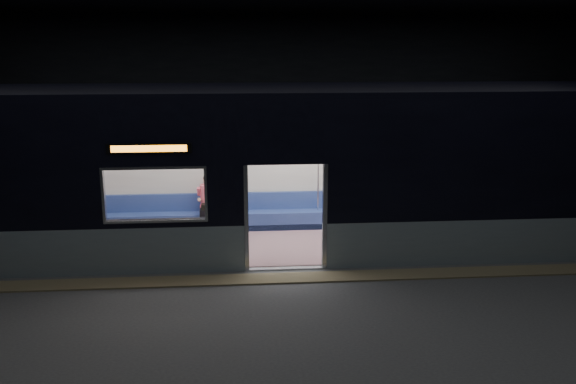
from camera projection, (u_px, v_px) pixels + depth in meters
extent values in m
cube|color=#47494C|center=(291.00, 291.00, 10.66)|extent=(24.00, 14.00, 0.01)
cube|color=black|center=(269.00, 107.00, 16.83)|extent=(24.00, 0.04, 5.00)
cube|color=black|center=(401.00, 367.00, 3.31)|extent=(24.00, 0.04, 5.00)
cube|color=#8C7F59|center=(288.00, 278.00, 11.19)|extent=(22.80, 0.50, 0.03)
cube|color=#899BA4|center=(23.00, 254.00, 11.20)|extent=(8.30, 0.12, 0.90)
cube|color=#899BA4|center=(531.00, 240.00, 11.97)|extent=(8.30, 0.12, 0.90)
cube|color=black|center=(14.00, 168.00, 10.82)|extent=(8.30, 0.12, 2.30)
cube|color=black|center=(539.00, 160.00, 11.59)|extent=(8.30, 0.12, 2.30)
cube|color=black|center=(286.00, 133.00, 11.07)|extent=(1.40, 0.12, 1.15)
cube|color=#B7BABC|center=(246.00, 218.00, 11.39)|extent=(0.08, 0.14, 2.05)
cube|color=#B7BABC|center=(325.00, 217.00, 11.50)|extent=(0.08, 0.14, 2.05)
cube|color=black|center=(149.00, 148.00, 10.85)|extent=(1.50, 0.04, 0.18)
cube|color=orange|center=(149.00, 149.00, 10.84)|extent=(1.34, 0.03, 0.12)
cube|color=beige|center=(276.00, 159.00, 14.10)|extent=(18.00, 0.12, 3.20)
cube|color=black|center=(280.00, 91.00, 12.30)|extent=(18.00, 3.00, 0.15)
cube|color=gray|center=(281.00, 244.00, 13.08)|extent=(17.76, 2.76, 0.04)
cube|color=beige|center=(280.00, 136.00, 12.52)|extent=(17.76, 2.76, 0.10)
cube|color=navy|center=(277.00, 219.00, 14.11)|extent=(11.00, 0.48, 0.41)
cube|color=navy|center=(277.00, 200.00, 14.20)|extent=(11.00, 0.10, 0.40)
cube|color=#6D505B|center=(113.00, 255.00, 11.71)|extent=(4.40, 0.48, 0.41)
cube|color=#6D505B|center=(448.00, 246.00, 12.23)|extent=(4.40, 0.48, 0.41)
cylinder|color=silver|center=(235.00, 207.00, 11.64)|extent=(0.04, 0.04, 2.26)
cylinder|color=silver|center=(235.00, 181.00, 13.82)|extent=(0.04, 0.04, 2.26)
cylinder|color=silver|center=(333.00, 205.00, 11.79)|extent=(0.04, 0.04, 2.26)
cylinder|color=silver|center=(318.00, 180.00, 13.97)|extent=(0.04, 0.04, 2.26)
cylinder|color=silver|center=(277.00, 147.00, 13.67)|extent=(11.00, 0.03, 0.03)
cube|color=black|center=(204.00, 212.00, 13.71)|extent=(0.16, 0.43, 0.15)
cube|color=black|center=(212.00, 212.00, 13.72)|extent=(0.16, 0.43, 0.15)
cylinder|color=black|center=(204.00, 226.00, 13.58)|extent=(0.10, 0.10, 0.43)
cylinder|color=black|center=(212.00, 225.00, 13.60)|extent=(0.10, 0.10, 0.43)
cube|color=#EA6276|center=(208.00, 209.00, 13.88)|extent=(0.37, 0.20, 0.18)
cylinder|color=#EA6276|center=(208.00, 195.00, 13.83)|extent=(0.39, 0.39, 0.48)
sphere|color=tan|center=(207.00, 180.00, 13.74)|extent=(0.19, 0.19, 0.19)
sphere|color=black|center=(207.00, 179.00, 13.76)|extent=(0.20, 0.20, 0.20)
cube|color=black|center=(207.00, 207.00, 13.62)|extent=(0.30, 0.28, 0.12)
cube|color=white|center=(486.00, 160.00, 14.43)|extent=(1.11, 0.03, 0.72)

